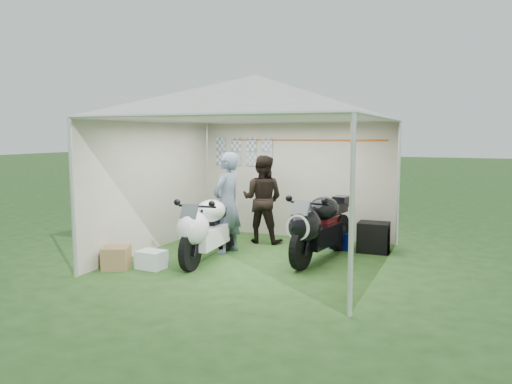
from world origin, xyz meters
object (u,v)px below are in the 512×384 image
canopy_tent (257,102)px  person_blue_jacket (227,203)px  crate_0 (151,260)px  motorcycle_black (319,225)px  person_dark_jacket (262,199)px  crate_1 (116,258)px  motorcycle_white (207,227)px  equipment_box (373,237)px  paddock_stand (341,241)px

canopy_tent → person_blue_jacket: 1.82m
canopy_tent → crate_0: bearing=-136.2°
motorcycle_black → crate_0: (-2.24, -1.46, -0.46)m
person_dark_jacket → crate_1: person_dark_jacket is taller
motorcycle_black → person_dark_jacket: (-1.38, 0.95, 0.24)m
motorcycle_black → person_blue_jacket: person_blue_jacket is taller
motorcycle_white → equipment_box: bearing=31.2°
motorcycle_black → crate_0: 2.72m
motorcycle_white → paddock_stand: 2.53m
paddock_stand → person_blue_jacket: person_blue_jacket is taller
equipment_box → crate_0: bearing=-140.6°
canopy_tent → motorcycle_white: (-0.68, -0.49, -2.00)m
crate_1 → crate_0: bearing=24.3°
person_dark_jacket → crate_1: 3.03m
motorcycle_white → person_dark_jacket: 1.73m
crate_0 → person_blue_jacket: bearing=66.1°
equipment_box → motorcycle_white: bearing=-144.3°
motorcycle_white → crate_0: motorcycle_white is taller
canopy_tent → equipment_box: canopy_tent is taller
equipment_box → crate_1: bearing=-142.5°
canopy_tent → motorcycle_white: 2.17m
motorcycle_black → person_blue_jacket: 1.65m
canopy_tent → motorcycle_black: bearing=14.4°
paddock_stand → crate_0: size_ratio=0.95×
motorcycle_white → equipment_box: 2.94m
motorcycle_black → crate_1: size_ratio=5.68×
person_dark_jacket → equipment_box: bearing=177.4°
paddock_stand → equipment_box: (0.57, -0.01, 0.12)m
paddock_stand → crate_1: 3.92m
person_dark_jacket → crate_1: bearing=59.8°
paddock_stand → person_dark_jacket: person_dark_jacket is taller
person_dark_jacket → person_blue_jacket: person_blue_jacket is taller
motorcycle_black → person_dark_jacket: 1.70m
paddock_stand → person_dark_jacket: 1.67m
paddock_stand → crate_0: bearing=-134.4°
equipment_box → crate_0: (-2.96, -2.43, -0.13)m
canopy_tent → crate_1: size_ratio=14.85×
canopy_tent → equipment_box: 3.12m
motorcycle_black → crate_0: motorcycle_black is taller
motorcycle_white → canopy_tent: bearing=31.2°
paddock_stand → equipment_box: size_ratio=0.74×
crate_1 → paddock_stand: bearing=42.7°
person_dark_jacket → person_blue_jacket: size_ratio=0.95×
motorcycle_black → crate_1: bearing=-140.0°
person_blue_jacket → canopy_tent: bearing=84.3°
motorcycle_white → equipment_box: (2.38, 1.71, -0.31)m
canopy_tent → person_blue_jacket: bearing=163.7°
canopy_tent → paddock_stand: bearing=47.5°
motorcycle_black → person_dark_jacket: bearing=153.8°
crate_0 → crate_1: bearing=-155.7°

